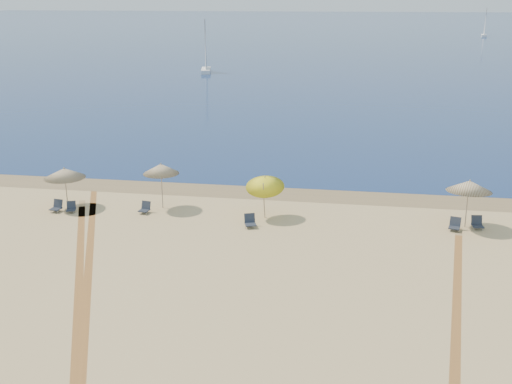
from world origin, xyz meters
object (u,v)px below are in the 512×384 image
chair_6 (455,225)px  sailboat_1 (485,28)px  chair_4 (145,208)px  umbrella_1 (64,173)px  umbrella_2 (161,169)px  sailboat_0 (206,57)px  chair_7 (477,223)px  chair_5 (250,221)px  umbrella_4 (469,186)px  chair_3 (71,207)px  chair_2 (57,206)px  umbrella_3 (265,182)px

chair_6 → sailboat_1: sailboat_1 is taller
chair_4 → chair_6: (16.48, -0.02, 0.01)m
umbrella_1 → chair_6: 21.21m
umbrella_2 → chair_4: (-0.72, -0.94, -2.01)m
chair_6 → umbrella_1: bearing=-165.2°
chair_4 → sailboat_0: sailboat_0 is taller
umbrella_2 → chair_7: (16.93, -0.55, -2.00)m
umbrella_2 → chair_5: size_ratio=3.30×
umbrella_1 → umbrella_2: umbrella_2 is taller
umbrella_4 → chair_5: (-11.02, -1.69, -1.93)m
umbrella_4 → sailboat_1: bearing=78.8°
chair_3 → chair_5: chair_5 is taller
sailboat_1 → chair_4: bearing=-98.8°
umbrella_2 → chair_3: bearing=-163.3°
chair_3 → chair_6: 20.57m
chair_2 → sailboat_0: 62.76m
umbrella_2 → umbrella_1: bearing=-172.9°
umbrella_3 → umbrella_4: (10.45, 0.25, 0.23)m
chair_6 → sailboat_0: (-27.73, 61.90, 2.11)m
umbrella_3 → sailboat_1: 159.27m
umbrella_1 → chair_2: umbrella_1 is taller
umbrella_1 → chair_4: (4.66, -0.26, -1.71)m
umbrella_2 → chair_4: umbrella_2 is taller
umbrella_1 → sailboat_0: 61.96m
umbrella_1 → chair_2: 1.90m
chair_4 → chair_3: bearing=-163.6°
chair_7 → sailboat_0: (-28.90, 61.48, 2.11)m
umbrella_4 → umbrella_2: bearing=178.5°
umbrella_4 → chair_4: (-17.09, -0.51, -1.95)m
chair_5 → chair_6: chair_5 is taller
chair_6 → chair_7: bearing=35.0°
umbrella_1 → chair_7: size_ratio=3.39×
umbrella_3 → sailboat_1: bearing=75.2°
umbrella_3 → chair_6: (9.85, -0.29, -1.70)m
umbrella_1 → umbrella_4: bearing=0.7°
umbrella_2 → chair_5: (5.35, -2.12, -1.99)m
chair_3 → chair_5: size_ratio=0.87×
chair_4 → chair_5: (6.07, -1.18, 0.02)m
umbrella_2 → chair_5: umbrella_2 is taller
umbrella_3 → chair_7: umbrella_3 is taller
umbrella_3 → sailboat_0: 64.15m
chair_3 → umbrella_2: bearing=-1.0°
chair_7 → chair_4: bearing=175.5°
chair_3 → chair_6: bearing=-16.4°
umbrella_4 → chair_5: bearing=-171.3°
umbrella_2 → chair_6: bearing=-3.5°
chair_7 → sailboat_1: 156.70m
umbrella_1 → chair_3: bearing=-53.1°
umbrella_4 → umbrella_1: bearing=-179.3°
umbrella_4 → chair_6: bearing=-138.5°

